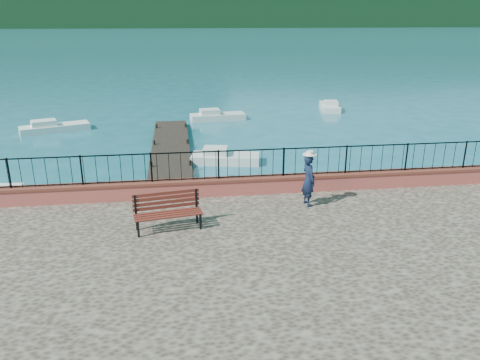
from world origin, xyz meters
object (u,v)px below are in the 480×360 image
object	(u,v)px
park_bench	(168,219)
boat_1	(225,155)
person	(309,180)
boat_4	(218,114)
boat_5	(330,105)
boat_0	(19,196)
boat_3	(55,125)

from	to	relation	value
park_bench	boat_1	world-z (taller)	park_bench
person	boat_1	world-z (taller)	person
park_bench	boat_4	distance (m)	20.40
boat_1	person	bearing A→B (deg)	-67.78
boat_5	person	bearing A→B (deg)	171.27
park_bench	boat_1	xyz separation A→B (m)	(2.68, 9.92, -1.11)
boat_5	park_bench	bearing A→B (deg)	162.97
boat_0	person	bearing A→B (deg)	-17.66
boat_1	boat_5	xyz separation A→B (m)	(9.53, 12.72, 0.00)
boat_3	boat_4	xyz separation A→B (m)	(10.53, 2.08, 0.00)
boat_1	park_bench	bearing A→B (deg)	-94.08
park_bench	boat_0	bearing A→B (deg)	127.70
boat_4	boat_5	bearing A→B (deg)	10.05
boat_0	boat_5	bearing A→B (deg)	48.48
park_bench	boat_5	xyz separation A→B (m)	(12.20, 22.64, -1.11)
boat_1	boat_4	xyz separation A→B (m)	(0.55, 10.19, 0.00)
person	boat_5	size ratio (longest dim) A/B	0.50
person	boat_4	world-z (taller)	person
park_bench	boat_1	distance (m)	10.34
person	boat_3	xyz separation A→B (m)	(-11.70, 16.81, -1.63)
person	boat_0	distance (m)	11.12
person	boat_5	xyz separation A→B (m)	(7.80, 21.42, -1.63)
person	boat_3	bearing A→B (deg)	23.74
park_bench	boat_3	world-z (taller)	park_bench
person	boat_4	size ratio (longest dim) A/B	0.44
boat_5	boat_1	bearing A→B (deg)	154.46
person	boat_4	distance (m)	18.99
park_bench	person	size ratio (longest dim) A/B	1.18
park_bench	boat_5	world-z (taller)	park_bench
boat_0	boat_1	xyz separation A→B (m)	(8.45, 4.51, 0.00)
boat_3	person	bearing A→B (deg)	-75.54
boat_3	boat_4	distance (m)	10.73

